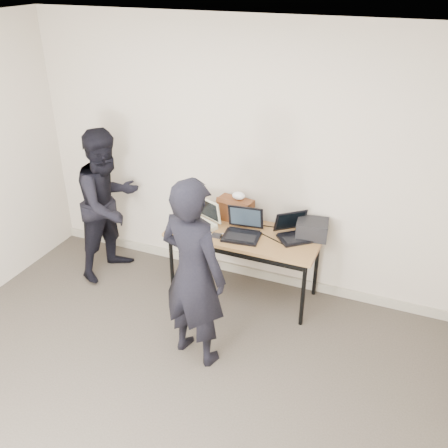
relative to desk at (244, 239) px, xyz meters
The scene contains 13 objects.
room 2.02m from the desk, 95.85° to the right, with size 4.60×4.60×2.80m.
desk is the anchor object (origin of this frame).
laptop_beige 0.48m from the desk, behind, with size 0.44×0.44×0.27m.
laptop_center 0.12m from the desk, 90.94° to the right, with size 0.38×0.37×0.27m.
laptop_right 0.50m from the desk, 14.80° to the left, with size 0.45×0.45×0.24m.
leather_satchel 0.35m from the desk, 128.39° to the left, with size 0.38×0.23×0.25m.
tissue 0.44m from the desk, 122.89° to the left, with size 0.13×0.10×0.08m, color white.
equipment_box 0.67m from the desk, 16.94° to the left, with size 0.30×0.25×0.17m, color black.
power_brick 0.29m from the desk, 142.61° to the right, with size 0.09×0.06×0.03m, color black.
cables 0.08m from the desk, ahead, with size 1.16×0.43×0.01m.
person_typist 1.01m from the desk, 94.23° to the right, with size 0.62×0.40×1.69m, color black.
person_observer 1.50m from the desk, behind, with size 0.80×0.62×1.64m, color black.
baseboard 0.73m from the desk, 119.59° to the left, with size 4.50×0.03×0.10m, color #A29A86.
Camera 1 is at (1.65, -2.14, 3.12)m, focal length 40.00 mm.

